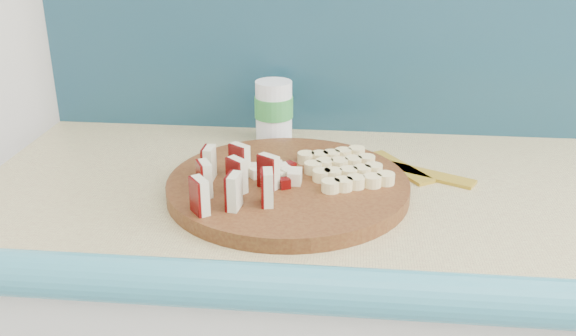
% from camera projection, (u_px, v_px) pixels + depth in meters
% --- Properties ---
extents(cutting_board, '(0.50, 0.50, 0.02)m').
position_uv_depth(cutting_board, '(288.00, 187.00, 1.02)').
color(cutting_board, '#411B0D').
rests_on(cutting_board, kitchen_counter).
extents(apple_wedges, '(0.13, 0.17, 0.05)m').
position_uv_depth(apple_wedges, '(232.00, 177.00, 0.96)').
color(apple_wedges, beige).
rests_on(apple_wedges, cutting_board).
extents(apple_chunks, '(0.06, 0.07, 0.02)m').
position_uv_depth(apple_chunks, '(273.00, 176.00, 1.00)').
color(apple_chunks, '#F2ECC2').
rests_on(apple_chunks, cutting_board).
extents(banana_slices, '(0.16, 0.17, 0.02)m').
position_uv_depth(banana_slices, '(344.00, 168.00, 1.03)').
color(banana_slices, '#F4DF95').
rests_on(banana_slices, cutting_board).
extents(canister, '(0.07, 0.07, 0.12)m').
position_uv_depth(canister, '(274.00, 111.00, 1.22)').
color(canister, white).
rests_on(canister, kitchen_counter).
extents(banana_peel, '(0.20, 0.17, 0.01)m').
position_uv_depth(banana_peel, '(398.00, 171.00, 1.10)').
color(banana_peel, gold).
rests_on(banana_peel, kitchen_counter).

